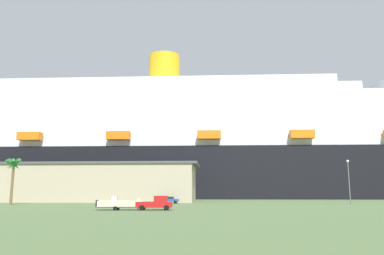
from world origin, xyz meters
The scene contains 8 objects.
ground_plane centered at (0.00, 30.00, 0.00)m, with size 600.00×600.00×0.00m, color #567042.
cruise_ship centered at (26.09, 67.33, 18.04)m, with size 268.09×44.67×62.68m.
terminal_building centered at (-25.93, 26.08, 5.11)m, with size 68.43×22.35×10.17m.
pickup_truck centered at (0.89, -16.99, 1.04)m, with size 5.65×2.41×2.20m.
small_boat_on_trailer centered at (-4.20, -17.13, 0.96)m, with size 8.74×2.17×2.15m.
palm_tree centered at (-32.23, 3.89, 7.78)m, with size 3.47×3.51×9.92m.
street_lamp centered at (39.68, 4.08, 6.03)m, with size 0.56×0.56×9.48m.
parked_car_blue_suv centered at (0.88, 12.55, 0.83)m, with size 4.29×2.16×1.58m.
Camera 1 is at (7.23, -75.60, 3.06)m, focal length 34.60 mm.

